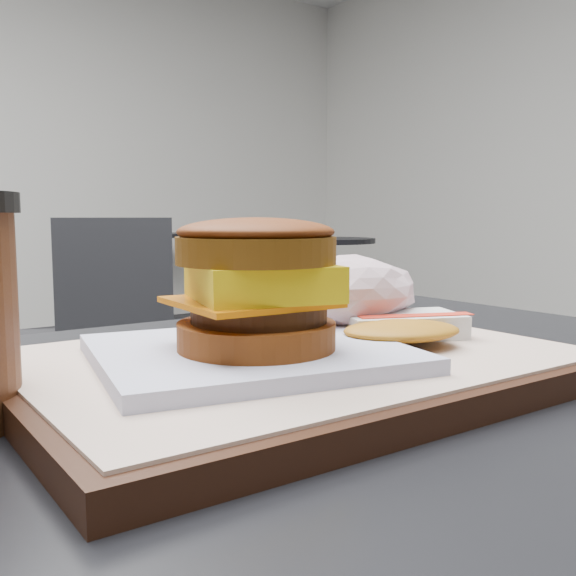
{
  "coord_description": "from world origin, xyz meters",
  "views": [
    {
      "loc": [
        -0.28,
        -0.34,
        0.88
      ],
      "look_at": [
        -0.03,
        0.01,
        0.83
      ],
      "focal_mm": 40.0,
      "sensor_mm": 36.0,
      "label": 1
    }
  ],
  "objects_px": {
    "hash_brown": "(402,327)",
    "crumpled_wrapper": "(339,292)",
    "breakfast_sandwich": "(255,302)",
    "neighbor_chair": "(81,327)",
    "serving_tray": "(294,366)"
  },
  "relations": [
    {
      "from": "breakfast_sandwich",
      "to": "crumpled_wrapper",
      "type": "xyz_separation_m",
      "value": [
        0.12,
        0.06,
        -0.01
      ]
    },
    {
      "from": "crumpled_wrapper",
      "to": "neighbor_chair",
      "type": "distance_m",
      "value": 1.81
    },
    {
      "from": "hash_brown",
      "to": "breakfast_sandwich",
      "type": "bearing_deg",
      "value": 178.98
    },
    {
      "from": "hash_brown",
      "to": "crumpled_wrapper",
      "type": "xyz_separation_m",
      "value": [
        -0.01,
        0.07,
        0.02
      ]
    },
    {
      "from": "serving_tray",
      "to": "hash_brown",
      "type": "distance_m",
      "value": 0.09
    },
    {
      "from": "hash_brown",
      "to": "neighbor_chair",
      "type": "distance_m",
      "value": 1.87
    },
    {
      "from": "breakfast_sandwich",
      "to": "neighbor_chair",
      "type": "relative_size",
      "value": 0.25
    },
    {
      "from": "breakfast_sandwich",
      "to": "crumpled_wrapper",
      "type": "distance_m",
      "value": 0.14
    },
    {
      "from": "neighbor_chair",
      "to": "crumpled_wrapper",
      "type": "bearing_deg",
      "value": -100.48
    },
    {
      "from": "serving_tray",
      "to": "hash_brown",
      "type": "height_order",
      "value": "hash_brown"
    },
    {
      "from": "hash_brown",
      "to": "neighbor_chair",
      "type": "relative_size",
      "value": 0.15
    },
    {
      "from": "serving_tray",
      "to": "crumpled_wrapper",
      "type": "xyz_separation_m",
      "value": [
        0.08,
        0.05,
        0.04
      ]
    },
    {
      "from": "hash_brown",
      "to": "crumpled_wrapper",
      "type": "relative_size",
      "value": 0.96
    },
    {
      "from": "hash_brown",
      "to": "crumpled_wrapper",
      "type": "bearing_deg",
      "value": 94.87
    },
    {
      "from": "crumpled_wrapper",
      "to": "hash_brown",
      "type": "bearing_deg",
      "value": -85.13
    }
  ]
}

